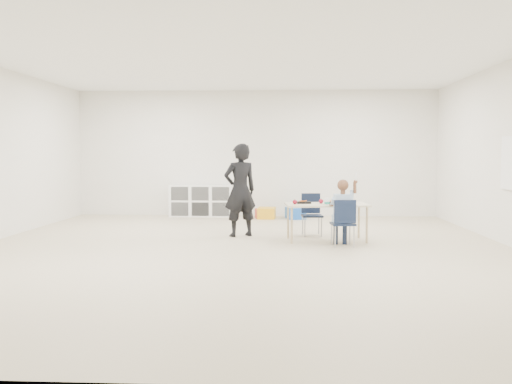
{
  "coord_description": "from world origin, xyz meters",
  "views": [
    {
      "loc": [
        0.61,
        -7.63,
        1.38
      ],
      "look_at": [
        0.23,
        -0.06,
        0.85
      ],
      "focal_mm": 38.0,
      "sensor_mm": 36.0,
      "label": 1
    }
  ],
  "objects_px": {
    "child": "(343,209)",
    "adult": "(240,190)",
    "table": "(326,222)",
    "cubby_shelf": "(201,201)",
    "chair_near": "(343,223)"
  },
  "relations": [
    {
      "from": "child",
      "to": "adult",
      "type": "xyz_separation_m",
      "value": [
        -1.62,
        0.92,
        0.22
      ]
    },
    {
      "from": "child",
      "to": "cubby_shelf",
      "type": "xyz_separation_m",
      "value": [
        -2.71,
        3.81,
        -0.21
      ]
    },
    {
      "from": "table",
      "to": "chair_near",
      "type": "height_order",
      "value": "chair_near"
    },
    {
      "from": "child",
      "to": "chair_near",
      "type": "bearing_deg",
      "value": 0.0
    },
    {
      "from": "child",
      "to": "table",
      "type": "bearing_deg",
      "value": 105.43
    },
    {
      "from": "child",
      "to": "adult",
      "type": "relative_size",
      "value": 0.72
    },
    {
      "from": "chair_near",
      "to": "child",
      "type": "bearing_deg",
      "value": 0.0
    },
    {
      "from": "adult",
      "to": "cubby_shelf",
      "type": "bearing_deg",
      "value": -96.4
    },
    {
      "from": "chair_near",
      "to": "child",
      "type": "distance_m",
      "value": 0.2
    },
    {
      "from": "chair_near",
      "to": "table",
      "type": "bearing_deg",
      "value": 105.43
    },
    {
      "from": "child",
      "to": "cubby_shelf",
      "type": "relative_size",
      "value": 0.8
    },
    {
      "from": "table",
      "to": "cubby_shelf",
      "type": "relative_size",
      "value": 0.96
    },
    {
      "from": "table",
      "to": "child",
      "type": "relative_size",
      "value": 1.2
    },
    {
      "from": "child",
      "to": "adult",
      "type": "bearing_deg",
      "value": 144.81
    },
    {
      "from": "cubby_shelf",
      "to": "adult",
      "type": "distance_m",
      "value": 3.12
    }
  ]
}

